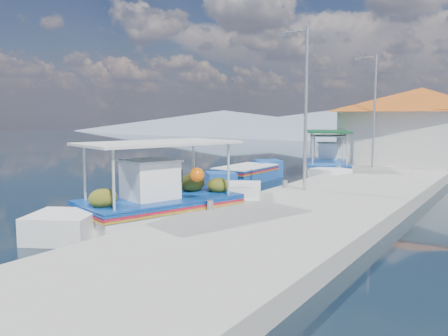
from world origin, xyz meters
The scene contains 10 objects.
ground centered at (0.00, 0.00, 0.00)m, with size 160.00×160.00×0.00m, color black.
quay centered at (5.90, 6.00, 0.25)m, with size 5.00×44.00×0.50m, color #A29E97.
bollards centered at (3.80, 5.25, 0.65)m, with size 0.20×17.20×0.30m.
main_caique centered at (2.23, -3.39, 0.53)m, with size 4.03×8.05×2.77m.
caique_green_canopy centered at (2.54, 9.93, 0.41)m, with size 4.08×6.67×2.74m.
caique_blue_hull centered at (-0.17, 5.78, 0.31)m, with size 1.92×6.42×1.14m.
caique_far centered at (1.74, 11.88, 0.45)m, with size 3.76×6.34×2.42m.
harbor_building centered at (6.20, 15.00, 2.78)m, with size 10.49×10.49×4.40m.
lamp_post_near centered at (4.51, 2.00, 3.85)m, with size 1.21×0.14×6.00m.
lamp_post_far centered at (4.51, 11.00, 3.85)m, with size 1.21×0.14×6.00m.
Camera 1 is at (11.51, -13.82, 3.29)m, focal length 36.67 mm.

